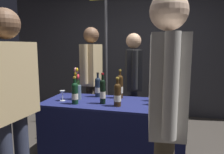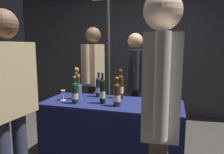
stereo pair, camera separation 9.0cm
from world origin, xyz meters
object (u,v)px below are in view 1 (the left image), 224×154
Objects in this scene: tasting_table at (112,121)px; flower_vase at (77,89)px; taster_foreground_right at (10,95)px; booth_signpost at (106,45)px; display_bottle_0 at (98,87)px; featured_wine_bottle at (158,89)px; wine_glass_near_vendor at (62,93)px; vendor_presenter at (133,77)px.

tasting_table is 0.58m from flower_vase.
booth_signpost reaches higher than taster_foreground_right.
flower_vase is at bearing -3.07° from taster_foreground_right.
tasting_table is 0.49m from display_bottle_0.
featured_wine_bottle is at bearing 9.50° from flower_vase.
taster_foreground_right is (-0.15, -0.98, 0.13)m from flower_vase.
display_bottle_0 is at bearing 39.88° from wine_glass_near_vendor.
flower_vase is (-0.20, -0.19, 0.00)m from display_bottle_0.
display_bottle_0 is 1.23m from taster_foreground_right.
wine_glass_near_vendor is at bearing -166.63° from featured_wine_bottle.
featured_wine_bottle is 0.20× the size of taster_foreground_right.
vendor_presenter is at bearing 77.79° from tasting_table.
booth_signpost is at bearing 87.12° from flower_vase.
tasting_table is 0.69m from wine_glass_near_vendor.
taster_foreground_right is (-1.11, -1.14, 0.13)m from featured_wine_bottle.
flower_vase reaches higher than featured_wine_bottle.
taster_foreground_right is (0.00, -0.88, 0.18)m from wine_glass_near_vendor.
booth_signpost reaches higher than wine_glass_near_vendor.
tasting_table is at bearing -1.84° from flower_vase.
flower_vase is (-0.44, 0.01, 0.38)m from tasting_table.
booth_signpost is (-0.39, 1.12, 0.92)m from tasting_table.
booth_signpost is (0.21, 2.09, 0.41)m from taster_foreground_right.
featured_wine_bottle is (0.52, 0.17, 0.39)m from tasting_table.
vendor_presenter reaches higher than wine_glass_near_vendor.
vendor_presenter is 0.84m from booth_signpost.
tasting_table is 12.96× the size of wine_glass_near_vendor.
booth_signpost reaches higher than flower_vase.
tasting_table is at bearing -161.33° from featured_wine_bottle.
featured_wine_bottle is 2.66× the size of wine_glass_near_vendor.
featured_wine_bottle is 0.97m from flower_vase.
tasting_table is at bearing -40.40° from display_bottle_0.
featured_wine_bottle is at bearing 13.37° from wine_glass_near_vendor.
display_bottle_0 is 0.62m from vendor_presenter.
display_bottle_0 is at bearing 177.69° from featured_wine_bottle.
taster_foreground_right is at bearing -134.19° from featured_wine_bottle.
wine_glass_near_vendor is at bearing -171.45° from tasting_table.
booth_signpost is (-0.15, 0.92, 0.55)m from display_bottle_0.
vendor_presenter is at bearing 50.67° from display_bottle_0.
vendor_presenter reaches higher than flower_vase.
booth_signpost is at bearing 80.29° from wine_glass_near_vendor.
vendor_presenter is 0.94× the size of taster_foreground_right.
wine_glass_near_vendor is 1.36m from booth_signpost.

